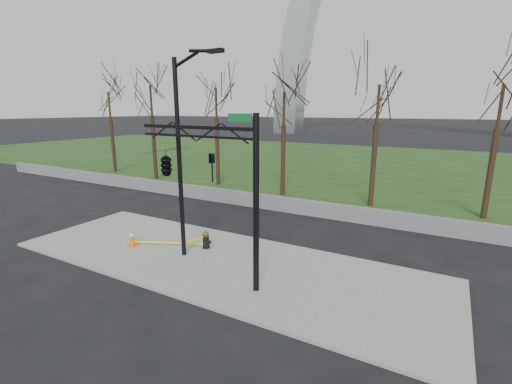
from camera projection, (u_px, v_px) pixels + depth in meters
The scene contains 10 objects.
ground at pixel (216, 262), 14.36m from camera, with size 500.00×500.00×0.00m, color black.
sidewalk at pixel (216, 261), 14.35m from camera, with size 18.00×6.00×0.10m, color slate.
grass_strip at pixel (369, 164), 39.87m from camera, with size 120.00×40.00×0.06m, color #1B3413.
guardrail at pixel (293, 206), 21.06m from camera, with size 60.00×0.30×0.90m, color #59595B.
tree_row at pixel (248, 133), 26.17m from camera, with size 34.97×4.00×8.74m.
fire_hydrant at pixel (206, 240), 15.46m from camera, with size 0.51×0.33×0.81m.
traffic_cone at pixel (132, 238), 15.73m from camera, with size 0.44×0.44×0.73m.
street_light at pixel (183, 146), 13.68m from camera, with size 2.39×0.36×8.21m.
traffic_signal_mast at pixel (181, 165), 12.71m from camera, with size 5.09×2.51×6.00m.
caution_tape at pixel (175, 242), 15.50m from camera, with size 3.07×1.40×0.42m.
Camera 1 is at (7.89, -10.84, 6.10)m, focal length 24.57 mm.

